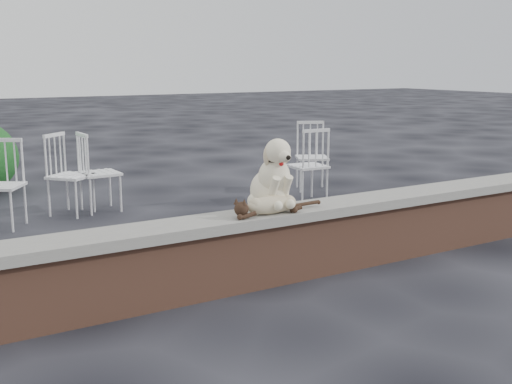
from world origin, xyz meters
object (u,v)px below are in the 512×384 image
chair_c (308,165)px  dog (270,173)px  chair_e (100,172)px  chair_d (312,156)px  chair_b (0,184)px  cat (271,203)px  chair_a (71,175)px

chair_c → dog: bearing=52.9°
chair_c → chair_e: 2.56m
chair_d → chair_e: (-2.90, 0.24, 0.00)m
chair_b → chair_d: bearing=32.7°
dog → chair_c: dog is taller
cat → chair_c: 3.16m
dog → chair_e: bearing=100.4°
chair_d → chair_a: same height
cat → chair_e: (-0.37, 3.21, -0.19)m
chair_b → chair_c: size_ratio=1.00×
chair_d → chair_a: size_ratio=1.00×
cat → chair_e: chair_e is taller
cat → chair_c: size_ratio=1.02×
chair_e → dog: bearing=-173.5°
cat → chair_d: size_ratio=1.02×
chair_b → cat: bearing=-30.2°
cat → chair_b: (-1.52, 2.97, -0.19)m
chair_d → chair_c: size_ratio=1.00×
cat → chair_c: chair_c is taller
dog → chair_d: (2.45, 2.82, -0.40)m
chair_c → chair_a: (-2.77, 0.81, 0.00)m
cat → chair_a: chair_a is taller
cat → chair_d: 3.91m
chair_b → chair_c: same height
cat → chair_d: chair_d is taller
chair_e → chair_a: bearing=89.2°
chair_c → chair_d: bearing=-125.9°
cat → chair_d: bearing=51.6°
chair_d → dog: bearing=-104.1°
chair_c → chair_a: 2.88m
chair_b → chair_e: (1.14, 0.24, 0.00)m
chair_c → chair_e: (-2.42, 0.81, 0.00)m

